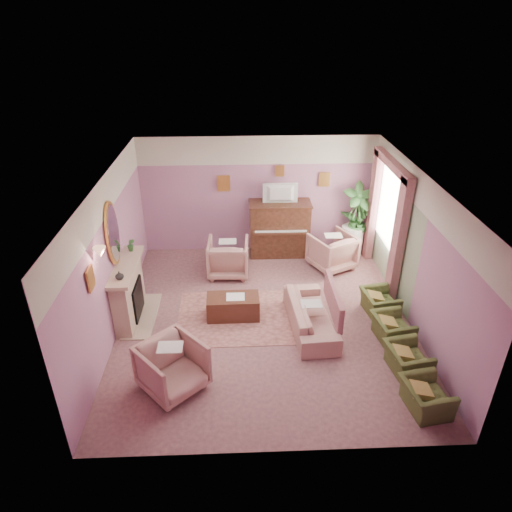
{
  "coord_description": "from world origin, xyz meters",
  "views": [
    {
      "loc": [
        -0.47,
        -7.15,
        5.29
      ],
      "look_at": [
        -0.15,
        0.4,
        1.18
      ],
      "focal_mm": 32.0,
      "sensor_mm": 36.0,
      "label": 1
    }
  ],
  "objects_px": {
    "piano": "(279,229)",
    "sofa": "(311,311)",
    "floral_armchair_front": "(172,365)",
    "olive_chair_a": "(426,393)",
    "olive_chair_c": "(392,325)",
    "floral_armchair_right": "(332,250)",
    "coffee_table": "(233,307)",
    "olive_chair_b": "(408,356)",
    "side_table": "(352,240)",
    "olive_chair_d": "(380,299)",
    "television": "(281,192)",
    "floral_armchair_left": "(228,256)"
  },
  "relations": [
    {
      "from": "piano",
      "to": "olive_chair_b",
      "type": "height_order",
      "value": "piano"
    },
    {
      "from": "floral_armchair_front",
      "to": "olive_chair_a",
      "type": "xyz_separation_m",
      "value": [
        3.78,
        -0.59,
        -0.15
      ]
    },
    {
      "from": "coffee_table",
      "to": "side_table",
      "type": "bearing_deg",
      "value": 41.24
    },
    {
      "from": "sofa",
      "to": "olive_chair_d",
      "type": "relative_size",
      "value": 2.57
    },
    {
      "from": "coffee_table",
      "to": "olive_chair_b",
      "type": "distance_m",
      "value": 3.29
    },
    {
      "from": "sofa",
      "to": "floral_armchair_front",
      "type": "relative_size",
      "value": 2.02
    },
    {
      "from": "piano",
      "to": "floral_armchair_right",
      "type": "height_order",
      "value": "piano"
    },
    {
      "from": "piano",
      "to": "floral_armchair_right",
      "type": "bearing_deg",
      "value": -32.02
    },
    {
      "from": "floral_armchair_left",
      "to": "olive_chair_d",
      "type": "bearing_deg",
      "value": -28.93
    },
    {
      "from": "piano",
      "to": "sofa",
      "type": "bearing_deg",
      "value": -83.53
    },
    {
      "from": "coffee_table",
      "to": "olive_chair_d",
      "type": "distance_m",
      "value": 2.85
    },
    {
      "from": "television",
      "to": "olive_chair_c",
      "type": "relative_size",
      "value": 1.12
    },
    {
      "from": "olive_chair_b",
      "to": "floral_armchair_front",
      "type": "bearing_deg",
      "value": -176.57
    },
    {
      "from": "piano",
      "to": "floral_armchair_front",
      "type": "height_order",
      "value": "piano"
    },
    {
      "from": "floral_armchair_front",
      "to": "side_table",
      "type": "relative_size",
      "value": 1.3
    },
    {
      "from": "television",
      "to": "floral_armchair_right",
      "type": "height_order",
      "value": "television"
    },
    {
      "from": "sofa",
      "to": "olive_chair_b",
      "type": "height_order",
      "value": "sofa"
    },
    {
      "from": "television",
      "to": "olive_chair_c",
      "type": "height_order",
      "value": "television"
    },
    {
      "from": "olive_chair_c",
      "to": "side_table",
      "type": "bearing_deg",
      "value": 89.59
    },
    {
      "from": "sofa",
      "to": "olive_chair_a",
      "type": "bearing_deg",
      "value": -55.59
    },
    {
      "from": "television",
      "to": "olive_chair_a",
      "type": "bearing_deg",
      "value": -70.65
    },
    {
      "from": "olive_chair_d",
      "to": "side_table",
      "type": "relative_size",
      "value": 1.02
    },
    {
      "from": "piano",
      "to": "olive_chair_d",
      "type": "xyz_separation_m",
      "value": [
        1.74,
        -2.55,
        -0.34
      ]
    },
    {
      "from": "piano",
      "to": "side_table",
      "type": "height_order",
      "value": "piano"
    },
    {
      "from": "olive_chair_a",
      "to": "olive_chair_b",
      "type": "relative_size",
      "value": 1.0
    },
    {
      "from": "sofa",
      "to": "olive_chair_a",
      "type": "relative_size",
      "value": 2.57
    },
    {
      "from": "sofa",
      "to": "olive_chair_c",
      "type": "bearing_deg",
      "value": -16.44
    },
    {
      "from": "floral_armchair_front",
      "to": "side_table",
      "type": "height_order",
      "value": "floral_armchair_front"
    },
    {
      "from": "sofa",
      "to": "olive_chair_c",
      "type": "xyz_separation_m",
      "value": [
        1.41,
        -0.42,
        -0.06
      ]
    },
    {
      "from": "sofa",
      "to": "olive_chair_c",
      "type": "relative_size",
      "value": 2.57
    },
    {
      "from": "piano",
      "to": "olive_chair_d",
      "type": "relative_size",
      "value": 1.95
    },
    {
      "from": "floral_armchair_front",
      "to": "olive_chair_c",
      "type": "height_order",
      "value": "floral_armchair_front"
    },
    {
      "from": "television",
      "to": "olive_chair_b",
      "type": "distance_m",
      "value": 4.68
    },
    {
      "from": "olive_chair_a",
      "to": "olive_chair_c",
      "type": "distance_m",
      "value": 1.64
    },
    {
      "from": "television",
      "to": "side_table",
      "type": "bearing_deg",
      "value": 0.32
    },
    {
      "from": "olive_chair_c",
      "to": "olive_chair_d",
      "type": "bearing_deg",
      "value": 90.0
    },
    {
      "from": "olive_chair_a",
      "to": "olive_chair_b",
      "type": "xyz_separation_m",
      "value": [
        0.0,
        0.82,
        0.0
      ]
    },
    {
      "from": "olive_chair_a",
      "to": "olive_chair_c",
      "type": "height_order",
      "value": "same"
    },
    {
      "from": "sofa",
      "to": "olive_chair_d",
      "type": "height_order",
      "value": "sofa"
    },
    {
      "from": "olive_chair_a",
      "to": "olive_chair_b",
      "type": "height_order",
      "value": "same"
    },
    {
      "from": "floral_armchair_left",
      "to": "floral_armchair_front",
      "type": "distance_m",
      "value": 3.6
    },
    {
      "from": "floral_armchair_right",
      "to": "olive_chair_d",
      "type": "relative_size",
      "value": 1.27
    },
    {
      "from": "coffee_table",
      "to": "olive_chair_b",
      "type": "xyz_separation_m",
      "value": [
        2.85,
        -1.63,
        0.08
      ]
    },
    {
      "from": "floral_armchair_left",
      "to": "side_table",
      "type": "relative_size",
      "value": 1.3
    },
    {
      "from": "olive_chair_d",
      "to": "floral_armchair_front",
      "type": "bearing_deg",
      "value": -153.73
    },
    {
      "from": "olive_chair_b",
      "to": "olive_chair_d",
      "type": "xyz_separation_m",
      "value": [
        0.0,
        1.64,
        0.0
      ]
    },
    {
      "from": "television",
      "to": "coffee_table",
      "type": "bearing_deg",
      "value": -113.83
    },
    {
      "from": "floral_armchair_left",
      "to": "sofa",
      "type": "bearing_deg",
      "value": -52.72
    },
    {
      "from": "piano",
      "to": "sofa",
      "type": "xyz_separation_m",
      "value": [
        0.34,
        -2.96,
        -0.28
      ]
    },
    {
      "from": "coffee_table",
      "to": "floral_armchair_right",
      "type": "bearing_deg",
      "value": 39.21
    }
  ]
}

